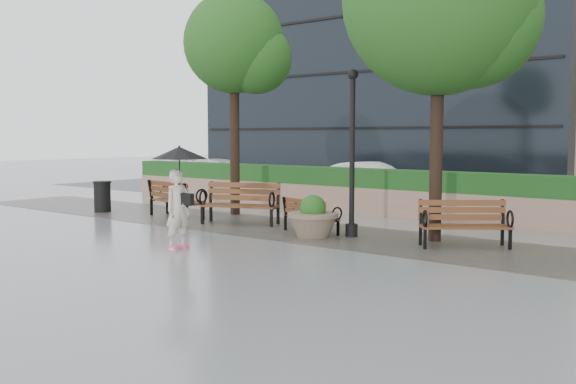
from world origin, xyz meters
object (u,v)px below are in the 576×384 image
Objects in this scene: bench_2 at (311,223)px; pedestrian at (179,187)px; bench_1 at (240,212)px; bench_0 at (176,207)px; trash_bin at (102,197)px; bench_3 at (464,234)px; planter_left at (313,221)px; car_left at (220,175)px; car_right at (371,181)px; lamppost at (352,164)px.

pedestrian is (-0.83, -3.41, 1.03)m from bench_2.
pedestrian reaches higher than bench_2.
bench_0 is at bearing 160.89° from bench_1.
trash_bin reaches higher than bench_2.
bench_3 is 1.60× the size of planter_left.
pedestrian is at bearing -132.50° from car_left.
planter_left is 3.32m from pedestrian.
bench_3 is 9.88m from car_right.
lamppost is at bearing 43.10° from planter_left.
car_left is at bearing 144.22° from planter_left.
planter_left is 8.82m from car_right.
bench_3 is at bearing 14.79° from planter_left.
bench_2 is 1.81× the size of trash_bin.
car_left is (-7.57, 6.91, 0.35)m from bench_1.
bench_3 is at bearing -160.21° from bench_2.
lamppost is (-2.62, -0.25, 1.39)m from bench_3.
bench_2 is at bearing 131.33° from planter_left.
planter_left is 0.25× the size of car_left.
bench_0 is 1.73× the size of planter_left.
lamppost is (3.44, 0.07, 1.36)m from bench_1.
trash_bin is at bearing -175.34° from lamppost.
bench_1 is 1.33× the size of bench_2.
bench_0 is 0.94× the size of bench_1.
bench_1 reaches higher than bench_2.
lamppost reaches higher than bench_0.
lamppost is at bearing -20.67° from bench_1.
bench_0 is 5.19m from planter_left.
car_left is at bearing 116.66° from bench_3.
bench_1 is 7.61m from car_right.
lamppost is at bearing 147.99° from bench_3.
trash_bin is at bearing 147.34° from bench_3.
bench_1 is 0.52× the size of car_right.
pedestrian is (-1.89, -3.56, -0.40)m from lamppost.
pedestrian is at bearing -23.10° from trash_bin.
car_right is (1.76, 7.69, 0.38)m from bench_0.
trash_bin is at bearing 155.27° from car_right.
bench_3 is 3.39m from planter_left.
bench_1 is 3.70m from lamppost.
planter_left is at bearing 157.26° from bench_3.
bench_2 is 12.16m from car_left.
bench_1 is 1.15× the size of bench_3.
bench_0 is 1.25× the size of bench_2.
bench_2 is at bearing -118.83° from car_left.
car_right is at bearing 112.77° from planter_left.
planter_left is 0.28× the size of car_right.
bench_1 reaches higher than bench_0.
car_right is at bearing -78.23° from car_left.
car_right reaches higher than car_left.
lamppost reaches higher than bench_1.
trash_bin is at bearing 70.49° from pedestrian.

